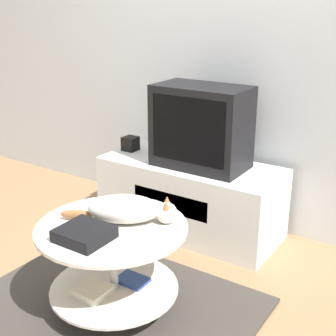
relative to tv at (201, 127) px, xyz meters
name	(u,v)px	position (x,y,z in m)	size (l,w,h in m)	color
ground_plane	(110,311)	(0.05, -1.03, -0.77)	(12.00, 12.00, 0.00)	#93704C
wall_back	(237,40)	(0.05, 0.37, 0.53)	(8.00, 0.05, 2.60)	silver
rug	(110,309)	(0.05, -1.03, -0.76)	(1.44, 1.15, 0.02)	#3D3833
tv_stand	(190,197)	(-0.08, 0.01, -0.52)	(1.25, 0.53, 0.50)	silver
tv	(201,127)	(0.00, 0.00, 0.00)	(0.61, 0.35, 0.54)	black
speaker	(130,144)	(-0.61, 0.02, -0.22)	(0.10, 0.10, 0.10)	black
coffee_table	(112,258)	(0.07, -1.02, -0.45)	(0.75, 0.75, 0.48)	#B2B2B7
dvd_box	(84,234)	(0.06, -1.19, -0.24)	(0.23, 0.22, 0.06)	black
cat	(128,209)	(0.11, -0.93, -0.20)	(0.53, 0.35, 0.14)	silver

